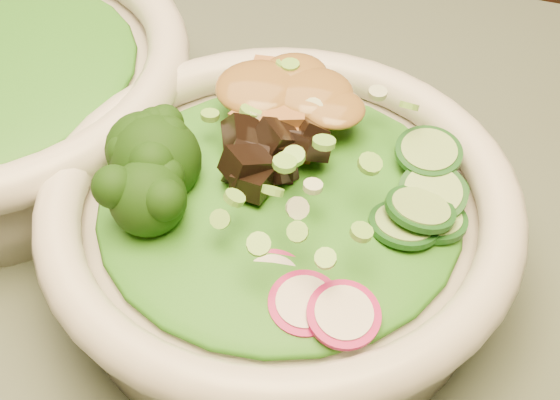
% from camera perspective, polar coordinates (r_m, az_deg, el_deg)
% --- Properties ---
extents(salad_bowl, '(0.25, 0.25, 0.07)m').
position_cam_1_polar(salad_bowl, '(0.42, 0.00, -1.80)').
color(salad_bowl, beige).
rests_on(salad_bowl, dining_table).
extents(lettuce_bed, '(0.19, 0.19, 0.02)m').
position_cam_1_polar(lettuce_bed, '(0.40, 0.00, 0.10)').
color(lettuce_bed, '#1C5F14').
rests_on(lettuce_bed, salad_bowl).
extents(broccoli_florets, '(0.09, 0.08, 0.04)m').
position_cam_1_polar(broccoli_florets, '(0.40, -8.50, 1.24)').
color(broccoli_florets, black).
rests_on(broccoli_florets, salad_bowl).
extents(radish_slices, '(0.11, 0.06, 0.02)m').
position_cam_1_polar(radish_slices, '(0.36, 0.61, -6.64)').
color(radish_slices, '#9D0C4C').
rests_on(radish_slices, salad_bowl).
extents(cucumber_slices, '(0.08, 0.08, 0.03)m').
position_cam_1_polar(cucumber_slices, '(0.40, 8.75, 1.16)').
color(cucumber_slices, '#80B162').
rests_on(cucumber_slices, salad_bowl).
extents(mushroom_heap, '(0.08, 0.08, 0.04)m').
position_cam_1_polar(mushroom_heap, '(0.40, -0.03, 2.52)').
color(mushroom_heap, black).
rests_on(mushroom_heap, salad_bowl).
extents(tofu_cubes, '(0.10, 0.08, 0.03)m').
position_cam_1_polar(tofu_cubes, '(0.44, 0.07, 6.63)').
color(tofu_cubes, '#9D6434').
rests_on(tofu_cubes, salad_bowl).
extents(peanut_sauce, '(0.07, 0.05, 0.02)m').
position_cam_1_polar(peanut_sauce, '(0.43, 0.07, 7.88)').
color(peanut_sauce, brown).
rests_on(peanut_sauce, tofu_cubes).
extents(scallion_garnish, '(0.18, 0.18, 0.02)m').
position_cam_1_polar(scallion_garnish, '(0.39, 0.00, 2.36)').
color(scallion_garnish, '#70B53F').
rests_on(scallion_garnish, salad_bowl).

